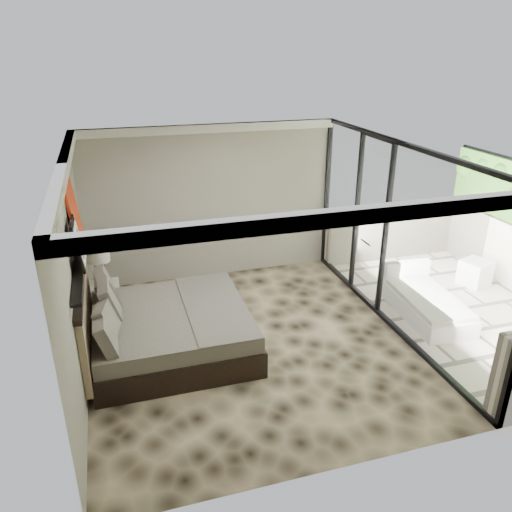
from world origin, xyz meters
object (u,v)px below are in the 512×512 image
object	(u,v)px
bed	(164,328)
table_lamp	(99,261)
ottoman	(475,273)
lounger	(426,303)
nightstand	(106,301)

from	to	relation	value
bed	table_lamp	bearing A→B (deg)	120.29
ottoman	lounger	world-z (taller)	lounger
table_lamp	lounger	bearing A→B (deg)	-17.21
nightstand	lounger	distance (m)	5.15
table_lamp	ottoman	xyz separation A→B (m)	(6.45, -0.82, -0.70)
nightstand	bed	bearing A→B (deg)	-38.71
nightstand	table_lamp	world-z (taller)	table_lamp
ottoman	lounger	size ratio (longest dim) A/B	0.27
bed	lounger	bearing A→B (deg)	-2.31
bed	lounger	world-z (taller)	bed
table_lamp	nightstand	bearing A→B (deg)	-50.57
nightstand	lounger	xyz separation A→B (m)	(4.92, -1.50, -0.04)
nightstand	ottoman	size ratio (longest dim) A/B	1.04
bed	table_lamp	size ratio (longest dim) A/B	3.51
bed	lounger	distance (m)	4.16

